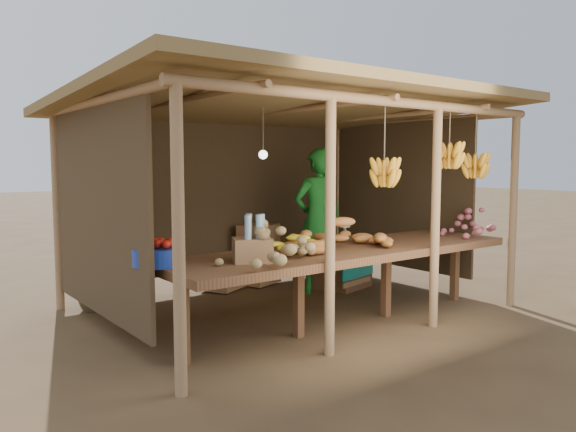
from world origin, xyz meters
TOP-DOWN VIEW (x-y plane):
  - ground at (0.00, 0.00)m, footprint 60.00×60.00m
  - stall_structure at (0.09, -0.01)m, footprint 4.70×3.50m
  - counter at (0.00, -0.95)m, footprint 3.90×1.05m
  - potato_heap at (-1.05, -1.26)m, footprint 1.05×0.79m
  - sweet_potato_heap at (-0.08, -0.91)m, footprint 1.27×1.01m
  - onion_heap at (1.90, -1.18)m, footprint 0.88×0.67m
  - banana_pile at (-0.61, -0.84)m, footprint 0.63×0.46m
  - tomato_basin at (-1.90, -0.71)m, footprint 0.42×0.42m
  - bottle_box at (-1.18, -1.04)m, footprint 0.40×0.37m
  - vendor at (0.76, 0.37)m, footprint 0.75×0.57m
  - tarp_crate at (1.19, 0.38)m, footprint 0.83×0.76m
  - carton_stack at (0.23, 1.20)m, footprint 1.17×0.57m
  - burlap_sacks at (-1.62, 1.20)m, footprint 0.75×0.39m

SIDE VIEW (x-z plane):
  - ground at x=0.00m, z-range 0.00..0.00m
  - burlap_sacks at x=-1.62m, z-range -0.03..0.50m
  - tarp_crate at x=1.19m, z-range -0.08..0.77m
  - carton_stack at x=0.23m, z-range -0.05..0.76m
  - counter at x=0.00m, z-range 0.34..1.14m
  - tomato_basin at x=-1.90m, z-range 0.78..1.00m
  - vendor at x=0.76m, z-range 0.00..1.84m
  - bottle_box at x=-1.18m, z-range 0.75..1.16m
  - banana_pile at x=-0.61m, z-range 0.80..1.15m
  - onion_heap at x=1.90m, z-range 0.80..1.15m
  - sweet_potato_heap at x=-0.08m, z-range 0.80..1.16m
  - potato_heap at x=-1.05m, z-range 0.80..1.16m
  - stall_structure at x=0.09m, z-range 0.70..3.13m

